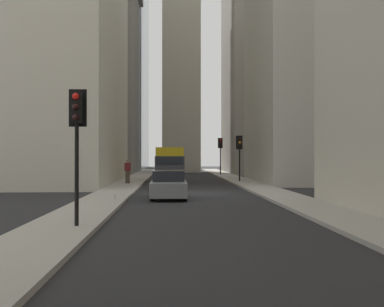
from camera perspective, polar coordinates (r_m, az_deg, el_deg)
name	(u,v)px	position (r m, az deg, el deg)	size (l,w,h in m)	color
ground_plane	(194,194)	(26.47, 0.19, -4.98)	(135.00, 135.00, 0.00)	#262628
sidewalk_right	(114,193)	(26.63, -9.56, -4.80)	(90.00, 2.20, 0.14)	#A8A399
sidewalk_left	(272,192)	(27.05, 9.79, -4.73)	(90.00, 2.20, 0.14)	#A8A399
building_left_midfar	(317,68)	(39.71, 15.13, 10.18)	(12.56, 10.00, 18.74)	#B7B2A5
building_left_far	(267,50)	(59.56, 9.23, 12.46)	(13.47, 10.50, 30.58)	gray
building_right_far	(95,70)	(58.66, -11.83, 10.05)	(12.29, 10.50, 25.35)	gray
church_spire	(181,16)	(63.95, -1.35, 16.59)	(5.43, 5.43, 39.63)	beige
delivery_truck	(170,164)	(38.13, -2.75, -1.35)	(6.46, 2.25, 2.84)	yellow
hatchback_grey	(169,185)	(23.63, -2.89, -3.93)	(4.30, 1.78, 1.42)	slate
traffic_light_foreground	(77,125)	(13.86, -14.02, 3.44)	(0.43, 0.52, 3.99)	black
traffic_light_midblock	(240,148)	(37.05, 5.87, 0.72)	(0.43, 0.52, 3.65)	black
traffic_light_far_junction	(220,148)	(50.34, 3.53, 0.73)	(0.43, 0.52, 3.97)	black
pedestrian	(128,170)	(34.29, -7.93, -2.05)	(0.26, 0.44, 1.78)	#473D33
discarded_bottle	(115,197)	(21.94, -9.50, -5.30)	(0.07, 0.07, 0.27)	#999EA3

